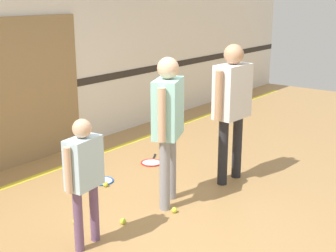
# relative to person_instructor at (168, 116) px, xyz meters

# --- Properties ---
(ground_plane) EXTENTS (16.00, 16.00, 0.00)m
(ground_plane) POSITION_rel_person_instructor_xyz_m (-0.19, -0.08, -1.07)
(ground_plane) COLOR #A87F4C
(wall_back) EXTENTS (16.00, 0.07, 3.20)m
(wall_back) POSITION_rel_person_instructor_xyz_m (-0.19, 2.56, 0.53)
(wall_back) COLOR silver
(wall_back) RESTS_ON ground_plane
(floor_stripe) EXTENTS (14.40, 0.10, 0.01)m
(floor_stripe) POSITION_rel_person_instructor_xyz_m (-0.19, 1.94, -1.07)
(floor_stripe) COLOR yellow
(floor_stripe) RESTS_ON ground_plane
(person_instructor) EXTENTS (0.61, 0.44, 1.73)m
(person_instructor) POSITION_rel_person_instructor_xyz_m (0.00, 0.00, 0.00)
(person_instructor) COLOR gray
(person_instructor) RESTS_ON ground_plane
(person_student_left) EXTENTS (0.49, 0.24, 1.29)m
(person_student_left) POSITION_rel_person_instructor_xyz_m (-1.24, 0.04, -0.27)
(person_student_left) COLOR #6B4C70
(person_student_left) RESTS_ON ground_plane
(person_student_right) EXTENTS (0.68, 0.31, 1.80)m
(person_student_right) POSITION_rel_person_instructor_xyz_m (1.06, -0.20, 0.04)
(person_student_right) COLOR #232328
(person_student_right) RESTS_ON ground_plane
(racket_spare_on_floor) EXTENTS (0.44, 0.52, 0.03)m
(racket_spare_on_floor) POSITION_rel_person_instructor_xyz_m (-0.00, 1.11, -1.06)
(racket_spare_on_floor) COLOR blue
(racket_spare_on_floor) RESTS_ON ground_plane
(racket_second_spare) EXTENTS (0.53, 0.43, 0.03)m
(racket_second_spare) POSITION_rel_person_instructor_xyz_m (0.94, 1.04, -1.06)
(racket_second_spare) COLOR red
(racket_second_spare) RESTS_ON ground_plane
(tennis_ball_near_instructor) EXTENTS (0.07, 0.07, 0.07)m
(tennis_ball_near_instructor) POSITION_rel_person_instructor_xyz_m (-0.15, -0.21, -1.04)
(tennis_ball_near_instructor) COLOR #CCE038
(tennis_ball_near_instructor) RESTS_ON ground_plane
(tennis_ball_by_spare_racket) EXTENTS (0.07, 0.07, 0.07)m
(tennis_ball_by_spare_racket) POSITION_rel_person_instructor_xyz_m (-0.10, 0.94, -1.04)
(tennis_ball_by_spare_racket) COLOR #CCE038
(tennis_ball_by_spare_racket) RESTS_ON ground_plane
(tennis_ball_stray_left) EXTENTS (0.07, 0.07, 0.07)m
(tennis_ball_stray_left) POSITION_rel_person_instructor_xyz_m (-1.02, 0.47, -1.04)
(tennis_ball_stray_left) COLOR #CCE038
(tennis_ball_stray_left) RESTS_ON ground_plane
(tennis_ball_stray_right) EXTENTS (0.07, 0.07, 0.07)m
(tennis_ball_stray_right) POSITION_rel_person_instructor_xyz_m (-0.71, 0.06, -1.04)
(tennis_ball_stray_right) COLOR #CCE038
(tennis_ball_stray_right) RESTS_ON ground_plane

